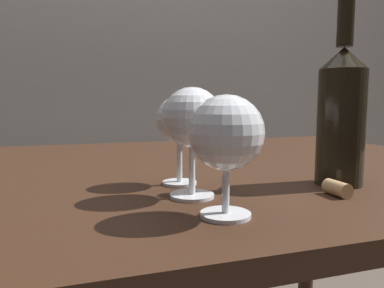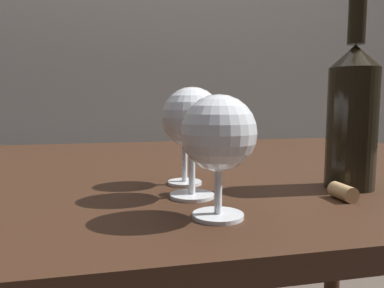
# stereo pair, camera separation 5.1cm
# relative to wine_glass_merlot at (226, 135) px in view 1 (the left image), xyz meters

# --- Properties ---
(back_wall) EXTENTS (5.00, 0.08, 2.60)m
(back_wall) POSITION_rel_wine_glass_merlot_xyz_m (0.05, 1.37, 0.44)
(back_wall) COLOR gray
(back_wall) RESTS_ON ground_plane
(dining_table) EXTENTS (1.39, 0.95, 0.76)m
(dining_table) POSITION_rel_wine_glass_merlot_xyz_m (0.05, 0.36, -0.18)
(dining_table) COLOR #382114
(dining_table) RESTS_ON ground_plane
(wine_glass_merlot) EXTENTS (0.09, 0.09, 0.14)m
(wine_glass_merlot) POSITION_rel_wine_glass_merlot_xyz_m (0.00, 0.00, 0.00)
(wine_glass_merlot) COLOR white
(wine_glass_merlot) RESTS_ON dining_table
(wine_glass_white) EXTENTS (0.08, 0.08, 0.16)m
(wine_glass_white) POSITION_rel_wine_glass_merlot_xyz_m (-0.01, 0.10, 0.01)
(wine_glass_white) COLOR white
(wine_glass_white) RESTS_ON dining_table
(wine_glass_port) EXTENTS (0.08, 0.08, 0.15)m
(wine_glass_port) POSITION_rel_wine_glass_merlot_xyz_m (-0.00, 0.18, 0.00)
(wine_glass_port) COLOR white
(wine_glass_port) RESTS_ON dining_table
(wine_bottle) EXTENTS (0.08, 0.08, 0.32)m
(wine_bottle) POSITION_rel_wine_glass_merlot_xyz_m (0.25, 0.10, 0.02)
(wine_bottle) COLOR black
(wine_bottle) RESTS_ON dining_table
(cork) EXTENTS (0.02, 0.04, 0.02)m
(cork) POSITION_rel_wine_glass_merlot_xyz_m (0.19, 0.04, -0.09)
(cork) COLOR tan
(cork) RESTS_ON dining_table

